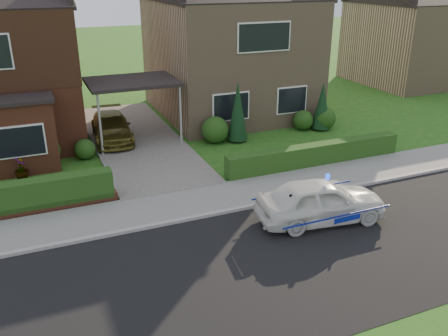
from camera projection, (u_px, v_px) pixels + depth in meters
ground at (235, 273)px, 12.03m from camera, size 120.00×120.00×0.00m
road at (235, 273)px, 12.03m from camera, size 60.00×6.00×0.02m
kerb at (195, 218)px, 14.60m from camera, size 60.00×0.16×0.12m
sidewalk at (184, 204)px, 15.50m from camera, size 60.00×2.00×0.10m
driveway at (136, 140)px, 21.37m from camera, size 3.80×12.00×0.12m
house_right at (228, 42)px, 24.61m from camera, size 7.50×8.06×7.25m
carport_link at (132, 83)px, 20.33m from camera, size 3.80×3.00×2.77m
hedge_right at (314, 166)px, 18.66m from camera, size 7.50×0.55×0.80m
shrub_left_mid at (43, 151)px, 18.26m from camera, size 1.32×1.32×1.32m
shrub_left_near at (85, 149)px, 19.18m from camera, size 0.84×0.84×0.84m
shrub_right_near at (215, 130)px, 20.94m from camera, size 1.20×1.20×1.20m
shrub_right_mid at (303, 120)px, 22.72m from camera, size 0.96×0.96×0.96m
shrub_right_far at (324, 118)px, 22.80m from camera, size 1.08×1.08×1.08m
conifer_a at (238, 113)px, 20.86m from camera, size 0.90×0.90×2.60m
conifer_b at (322, 107)px, 22.51m from camera, size 0.90×0.90×2.20m
neighbour_right at (411, 43)px, 31.79m from camera, size 6.50×7.00×5.20m
police_car at (321, 201)px, 14.29m from camera, size 3.61×4.10×1.50m
driveway_car at (111, 127)px, 21.03m from camera, size 1.88×4.03×1.14m
potted_plant_a at (31, 163)px, 17.95m from camera, size 0.44×0.33×0.76m
potted_plant_c at (21, 169)px, 17.22m from camera, size 0.52×0.52×0.85m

